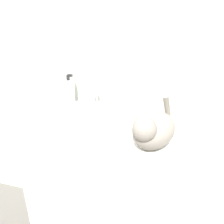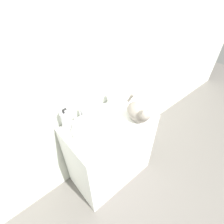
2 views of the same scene
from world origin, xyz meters
name	(u,v)px [view 1 (image 1 of 2)]	position (x,y,z in m)	size (l,w,h in m)	color
wall_back	(125,47)	(0.00, 0.53, 1.25)	(6.00, 0.05, 2.50)	silver
vanity_cabinet	(112,191)	(0.00, 0.24, 0.44)	(0.85, 0.50, 0.88)	white
sink_basin	(83,118)	(-0.16, 0.24, 0.91)	(0.39, 0.39, 0.06)	white
faucet	(96,101)	(-0.16, 0.44, 0.94)	(0.16, 0.11, 0.12)	silver
cat	(153,129)	(0.23, 0.11, 0.96)	(0.24, 0.35, 0.21)	gray
soap_bottle	(69,93)	(-0.33, 0.43, 0.97)	(0.07, 0.07, 0.21)	silver
spray_bottle	(150,103)	(0.18, 0.40, 0.97)	(0.06, 0.06, 0.19)	silver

